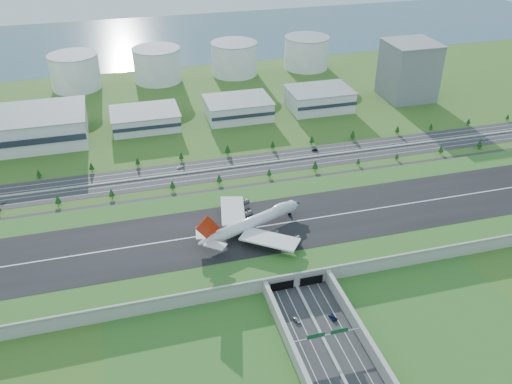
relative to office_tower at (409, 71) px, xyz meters
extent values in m
plane|color=#304C17|center=(-200.00, -195.00, -27.50)|extent=(1200.00, 1200.00, 0.00)
cube|color=gray|center=(-200.00, -195.00, -23.50)|extent=(520.00, 100.00, 8.00)
cube|color=#2B6522|center=(-200.00, -195.00, -19.42)|extent=(520.00, 100.00, 0.16)
cube|color=black|center=(-200.00, -195.00, -19.28)|extent=(520.00, 58.00, 0.12)
cube|color=silver|center=(-200.00, -195.00, -19.20)|extent=(520.00, 0.90, 0.02)
cube|color=gray|center=(-200.00, -244.40, -18.90)|extent=(520.00, 1.20, 1.20)
cube|color=#28282B|center=(-200.00, -305.00, -27.44)|extent=(34.00, 120.00, 0.12)
cube|color=gray|center=(-200.00, -305.00, -27.05)|extent=(1.60, 120.00, 0.90)
cube|color=gray|center=(-218.20, -295.00, -23.50)|extent=(2.40, 100.00, 8.00)
cube|color=gray|center=(-181.80, -295.00, -23.50)|extent=(2.40, 100.00, 8.00)
cube|color=black|center=(-208.50, -245.20, -24.30)|extent=(13.00, 1.20, 6.00)
cube|color=black|center=(-191.50, -245.20, -24.30)|extent=(13.00, 1.20, 6.00)
cylinder|color=gray|center=(-219.00, -290.00, -24.00)|extent=(0.70, 0.70, 7.00)
cylinder|color=gray|center=(-181.00, -290.00, -24.00)|extent=(0.70, 0.70, 7.00)
cube|color=gray|center=(-200.00, -290.00, -20.30)|extent=(38.00, 0.50, 0.50)
cube|color=#0C4C23|center=(-206.00, -290.10, -18.90)|extent=(9.00, 0.30, 2.40)
cube|color=#0C4C23|center=(-194.00, -290.10, -18.90)|extent=(9.00, 0.30, 2.40)
cube|color=#28282B|center=(-200.00, -100.00, -27.44)|extent=(560.00, 36.00, 0.12)
cylinder|color=#3D2819|center=(-330.47, -122.00, -26.14)|extent=(0.50, 0.50, 2.72)
cone|color=#0E3412|center=(-330.47, -122.00, -22.66)|extent=(4.23, 4.23, 5.44)
cylinder|color=#3D2819|center=(-294.60, -122.00, -26.19)|extent=(0.50, 0.50, 2.63)
cone|color=#0E3412|center=(-294.60, -122.00, -22.83)|extent=(4.09, 4.09, 5.25)
cylinder|color=#3D2819|center=(-251.95, -122.00, -26.19)|extent=(0.50, 0.50, 2.63)
cone|color=#0E3412|center=(-251.95, -122.00, -22.83)|extent=(4.09, 4.09, 5.25)
cylinder|color=#3D2819|center=(-217.65, -122.00, -26.18)|extent=(0.50, 0.50, 2.64)
cone|color=#0E3412|center=(-217.65, -122.00, -22.80)|extent=(4.11, 4.11, 5.29)
cylinder|color=#3D2819|center=(-179.44, -122.00, -26.31)|extent=(0.50, 0.50, 2.37)
cone|color=#0E3412|center=(-179.44, -122.00, -23.29)|extent=(3.69, 3.69, 4.74)
cylinder|color=#3D2819|center=(-142.86, -122.00, -26.01)|extent=(0.50, 0.50, 2.98)
cone|color=#0E3412|center=(-142.86, -122.00, -22.20)|extent=(4.64, 4.64, 5.97)
cylinder|color=#3D2819|center=(-106.97, -122.00, -26.47)|extent=(0.50, 0.50, 2.06)
cone|color=#0E3412|center=(-106.97, -122.00, -23.85)|extent=(3.20, 3.20, 4.11)
cylinder|color=#3D2819|center=(-73.65, -122.00, -26.49)|extent=(0.50, 0.50, 2.01)
cone|color=#0E3412|center=(-73.65, -122.00, -23.92)|extent=(3.13, 3.13, 4.03)
cylinder|color=#3D2819|center=(-34.50, -122.00, -26.15)|extent=(0.50, 0.50, 2.69)
cone|color=#0E3412|center=(-34.50, -122.00, -22.71)|extent=(4.19, 4.19, 5.39)
cylinder|color=#3D2819|center=(1.53, -122.00, -26.05)|extent=(0.50, 0.50, 2.89)
cone|color=#0E3412|center=(1.53, -122.00, -22.36)|extent=(4.50, 4.50, 5.78)
cylinder|color=#3D2819|center=(-346.04, -78.00, -26.32)|extent=(0.50, 0.50, 2.35)
cone|color=#0E3412|center=(-346.04, -78.00, -23.32)|extent=(3.66, 3.66, 4.71)
cylinder|color=#3D2819|center=(-307.78, -78.00, -26.21)|extent=(0.50, 0.50, 2.59)
cone|color=#0E3412|center=(-307.78, -78.00, -22.90)|extent=(4.02, 4.02, 5.17)
cylinder|color=#3D2819|center=(-273.10, -78.00, -26.30)|extent=(0.50, 0.50, 2.41)
cone|color=#0E3412|center=(-273.10, -78.00, -23.22)|extent=(3.75, 3.75, 4.82)
cylinder|color=#3D2819|center=(-239.08, -78.00, -26.27)|extent=(0.50, 0.50, 2.45)
cone|color=#0E3412|center=(-239.08, -78.00, -23.14)|extent=(3.81, 3.81, 4.90)
cylinder|color=#3D2819|center=(-201.42, -78.00, -25.98)|extent=(0.50, 0.50, 3.04)
cone|color=#0E3412|center=(-201.42, -78.00, -22.10)|extent=(4.72, 4.72, 6.07)
cylinder|color=#3D2819|center=(-163.42, -78.00, -26.18)|extent=(0.50, 0.50, 2.64)
cone|color=#0E3412|center=(-163.42, -78.00, -22.80)|extent=(4.11, 4.11, 5.29)
cylinder|color=#3D2819|center=(-129.22, -78.00, -26.15)|extent=(0.50, 0.50, 2.70)
cone|color=#0E3412|center=(-129.22, -78.00, -22.70)|extent=(4.20, 4.20, 5.40)
cylinder|color=#3D2819|center=(-92.30, -78.00, -26.02)|extent=(0.50, 0.50, 2.96)
cone|color=#0E3412|center=(-92.30, -78.00, -22.23)|extent=(4.61, 4.61, 5.92)
cylinder|color=#3D2819|center=(-50.02, -78.00, -26.19)|extent=(0.50, 0.50, 2.63)
cone|color=#0E3412|center=(-50.02, -78.00, -22.83)|extent=(4.09, 4.09, 5.25)
cylinder|color=#3D2819|center=(-16.99, -78.00, -26.47)|extent=(0.50, 0.50, 2.07)
cone|color=#0E3412|center=(-16.99, -78.00, -23.82)|extent=(3.22, 3.22, 4.14)
cylinder|color=#3D2819|center=(20.74, -78.00, -26.39)|extent=(0.50, 0.50, 2.22)
cone|color=#0E3412|center=(20.74, -78.00, -23.55)|extent=(3.45, 3.45, 4.44)
cylinder|color=#3D2819|center=(61.69, -78.00, -26.46)|extent=(0.50, 0.50, 2.08)
cone|color=#0E3412|center=(61.69, -78.00, -23.80)|extent=(3.24, 3.24, 4.17)
cube|color=silver|center=(-370.00, -10.00, -15.00)|extent=(120.00, 60.00, 25.00)
cube|color=silver|center=(-260.00, -5.00, -20.00)|extent=(58.00, 42.00, 15.00)
cube|color=silver|center=(-175.00, -5.00, -19.00)|extent=(58.00, 42.00, 17.00)
cube|color=silver|center=(-95.00, -5.00, -18.00)|extent=(58.00, 42.00, 19.00)
cube|color=slate|center=(0.00, 0.00, 0.00)|extent=(46.00, 46.00, 55.00)
cylinder|color=silver|center=(-320.00, 115.00, -10.00)|extent=(50.00, 50.00, 35.00)
cylinder|color=silver|center=(-235.00, 115.00, -10.00)|extent=(50.00, 50.00, 35.00)
cylinder|color=silver|center=(-150.00, 115.00, -10.00)|extent=(50.00, 50.00, 35.00)
cylinder|color=silver|center=(-65.00, 115.00, -10.00)|extent=(50.00, 50.00, 35.00)
cube|color=#365768|center=(-200.00, 285.00, -27.47)|extent=(1200.00, 260.00, 0.06)
cylinder|color=silver|center=(-212.03, -197.93, -12.74)|extent=(60.87, 29.62, 7.16)
cone|color=silver|center=(-180.83, -185.63, -12.74)|extent=(10.95, 9.94, 7.16)
cone|color=silver|center=(-243.23, -210.24, -12.29)|extent=(13.03, 10.76, 7.16)
ellipsoid|color=silver|center=(-192.23, -190.12, -10.16)|extent=(16.24, 10.78, 4.40)
cube|color=silver|center=(-207.14, -216.43, -13.85)|extent=(35.63, 31.65, 1.77)
cube|color=silver|center=(-221.08, -181.07, -13.85)|extent=(20.42, 35.63, 1.77)
cylinder|color=#38383D|center=(-202.15, -208.46, -16.31)|extent=(6.64, 5.25, 3.35)
cylinder|color=#38383D|center=(-191.58, -217.51, -16.31)|extent=(6.64, 5.25, 3.35)
cylinder|color=#38383D|center=(-211.99, -183.50, -16.31)|extent=(6.64, 5.25, 3.35)
cylinder|color=#38383D|center=(-210.44, -169.66, -16.31)|extent=(6.64, 5.25, 3.35)
cube|color=silver|center=(-239.53, -216.59, -11.39)|extent=(13.80, 12.90, 0.67)
cube|color=silver|center=(-244.86, -203.07, -11.39)|extent=(8.45, 13.15, 0.67)
cube|color=red|center=(-242.19, -209.83, -3.79)|extent=(15.20, 6.78, 16.76)
cylinder|color=black|center=(-185.16, -187.33, -18.61)|extent=(2.12, 0.78, 2.12)
cylinder|color=black|center=(-214.88, -202.90, -18.61)|extent=(2.12, 0.78, 2.12)
cylinder|color=black|center=(-217.50, -196.24, -18.61)|extent=(2.12, 0.78, 2.12)
cylinder|color=black|center=(-221.12, -205.36, -18.61)|extent=(2.12, 0.78, 2.12)
cylinder|color=black|center=(-223.74, -198.70, -18.61)|extent=(2.12, 0.78, 2.12)
imported|color=#BABABF|center=(-208.62, -270.49, -26.52)|extent=(3.96, 5.42, 1.72)
imported|color=#0D2044|center=(-190.01, -273.28, -26.58)|extent=(3.86, 6.19, 1.60)
imported|color=slate|center=(-367.66, -109.40, -26.72)|extent=(4.14, 2.93, 1.31)
imported|color=black|center=(-131.05, -90.13, -26.57)|extent=(5.11, 2.49, 1.61)
imported|color=#A4A4A8|center=(16.26, -109.52, -26.56)|extent=(6.37, 3.95, 1.65)
imported|color=white|center=(-242.58, -90.27, -26.68)|extent=(5.24, 3.70, 1.41)
camera|label=1|loc=(-282.41, -461.39, 172.18)|focal=38.00mm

